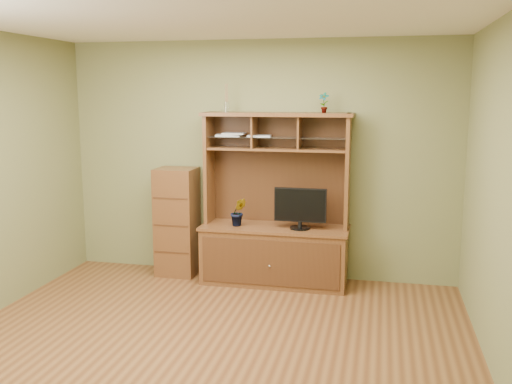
% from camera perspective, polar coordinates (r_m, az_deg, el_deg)
% --- Properties ---
extents(room, '(4.54, 4.04, 2.74)m').
position_cam_1_polar(room, '(4.63, -4.96, 0.37)').
color(room, '#573119').
rests_on(room, ground).
extents(media_hutch, '(1.66, 0.61, 1.90)m').
position_cam_1_polar(media_hutch, '(6.39, 1.91, -4.52)').
color(media_hutch, '#4D2916').
rests_on(media_hutch, room).
extents(monitor, '(0.57, 0.22, 0.45)m').
position_cam_1_polar(monitor, '(6.18, 4.44, -1.56)').
color(monitor, black).
rests_on(monitor, media_hutch).
extents(orchid_plant, '(0.21, 0.19, 0.31)m').
position_cam_1_polar(orchid_plant, '(6.33, -1.78, -2.01)').
color(orchid_plant, '#29591E').
rests_on(orchid_plant, media_hutch).
extents(top_plant, '(0.13, 0.11, 0.22)m').
position_cam_1_polar(top_plant, '(6.19, 6.80, 8.88)').
color(top_plant, '#436E26').
rests_on(top_plant, media_hutch).
extents(reed_diffuser, '(0.06, 0.06, 0.31)m').
position_cam_1_polar(reed_diffuser, '(6.39, -2.97, 9.07)').
color(reed_diffuser, silver).
rests_on(reed_diffuser, media_hutch).
extents(magazines, '(0.65, 0.24, 0.04)m').
position_cam_1_polar(magazines, '(6.37, -1.62, 5.73)').
color(magazines, silver).
rests_on(magazines, media_hutch).
extents(side_cabinet, '(0.45, 0.41, 1.26)m').
position_cam_1_polar(side_cabinet, '(6.72, -7.89, -2.96)').
color(side_cabinet, '#4D2916').
rests_on(side_cabinet, room).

